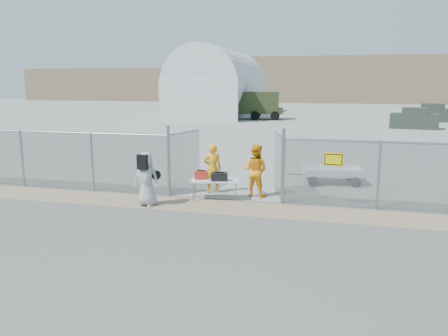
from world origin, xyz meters
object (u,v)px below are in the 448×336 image
(security_worker_right, at_px, (255,170))
(visitor, at_px, (146,179))
(folding_table, at_px, (215,190))
(utility_trailer, at_px, (332,175))
(security_worker_left, at_px, (213,169))

(security_worker_right, xyz_separation_m, visitor, (-3.22, -2.07, -0.04))
(security_worker_right, height_order, visitor, security_worker_right)
(folding_table, bearing_deg, visitor, -158.96)
(folding_table, bearing_deg, utility_trailer, 29.62)
(security_worker_left, distance_m, utility_trailer, 4.96)
(folding_table, xyz_separation_m, security_worker_right, (1.26, 0.79, 0.59))
(folding_table, xyz_separation_m, security_worker_left, (-0.33, 0.89, 0.55))
(security_worker_left, distance_m, visitor, 2.70)
(visitor, bearing_deg, security_worker_right, 37.02)
(security_worker_right, relative_size, visitor, 1.04)
(folding_table, distance_m, utility_trailer, 5.20)
(security_worker_right, distance_m, utility_trailer, 3.78)
(security_worker_left, bearing_deg, visitor, 36.77)
(security_worker_right, xyz_separation_m, utility_trailer, (2.62, 2.66, -0.58))
(security_worker_left, height_order, security_worker_right, security_worker_right)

